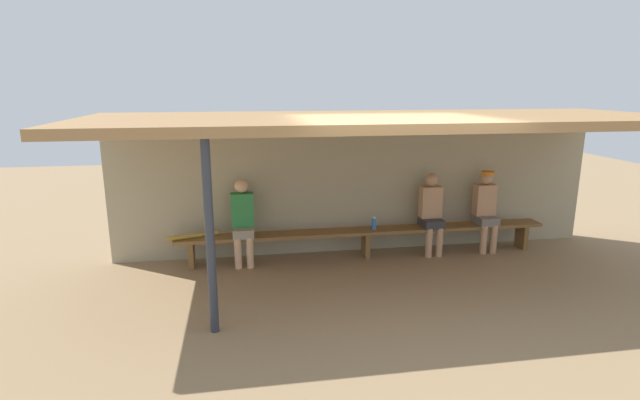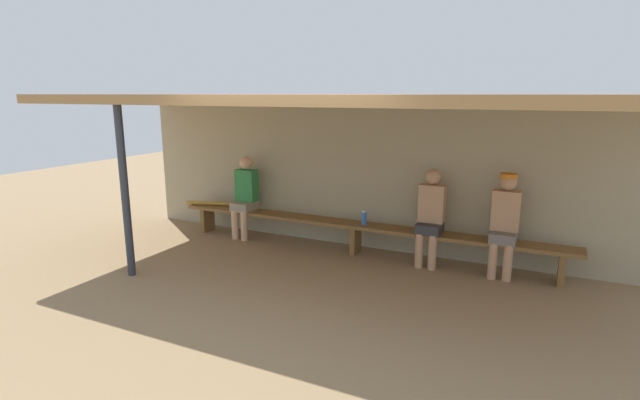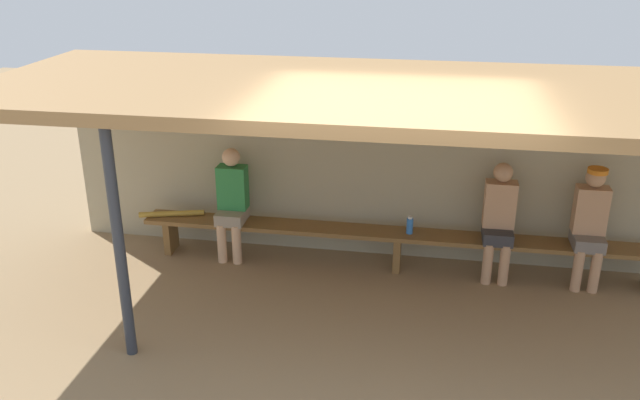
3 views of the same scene
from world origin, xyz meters
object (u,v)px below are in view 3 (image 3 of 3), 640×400
(support_post, at_px, (119,246))
(bench, at_px, (398,238))
(baseball_bat, at_px, (172,214))
(player_near_post, at_px, (590,222))
(player_shirtless_tan, at_px, (232,199))
(player_in_blue, at_px, (499,217))
(water_bottle_blue, at_px, (410,225))

(support_post, xyz_separation_m, bench, (2.32, 2.10, -0.71))
(baseball_bat, bearing_deg, player_near_post, -15.64)
(player_shirtless_tan, bearing_deg, support_post, -99.78)
(player_shirtless_tan, relative_size, player_in_blue, 1.00)
(support_post, xyz_separation_m, baseball_bat, (-0.40, 2.10, -0.61))
(player_shirtless_tan, distance_m, water_bottle_blue, 2.09)
(player_in_blue, distance_m, baseball_bat, 3.81)
(player_near_post, bearing_deg, player_in_blue, -179.97)
(player_shirtless_tan, xyz_separation_m, water_bottle_blue, (2.08, -0.01, -0.17))
(baseball_bat, bearing_deg, player_in_blue, -15.64)
(bench, distance_m, player_in_blue, 1.14)
(player_in_blue, distance_m, water_bottle_blue, 0.98)
(player_shirtless_tan, xyz_separation_m, player_in_blue, (3.05, 0.00, 0.00))
(player_in_blue, distance_m, player_near_post, 0.95)
(support_post, distance_m, player_in_blue, 4.02)
(water_bottle_blue, bearing_deg, player_in_blue, 0.40)
(water_bottle_blue, bearing_deg, player_shirtless_tan, 179.82)
(player_in_blue, bearing_deg, support_post, -148.33)
(support_post, relative_size, player_in_blue, 1.65)
(bench, distance_m, player_near_post, 2.07)
(support_post, relative_size, water_bottle_blue, 10.65)
(player_shirtless_tan, relative_size, water_bottle_blue, 6.47)
(support_post, distance_m, player_shirtless_tan, 2.17)
(support_post, distance_m, baseball_bat, 2.22)
(bench, height_order, baseball_bat, baseball_bat)
(player_near_post, bearing_deg, baseball_bat, -179.96)
(player_shirtless_tan, xyz_separation_m, baseball_bat, (-0.76, -0.00, -0.24))
(player_shirtless_tan, height_order, water_bottle_blue, player_shirtless_tan)
(support_post, bearing_deg, bench, 42.20)
(player_shirtless_tan, relative_size, player_near_post, 0.99)
(player_near_post, xyz_separation_m, baseball_bat, (-4.76, -0.00, -0.25))
(support_post, height_order, player_in_blue, support_post)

